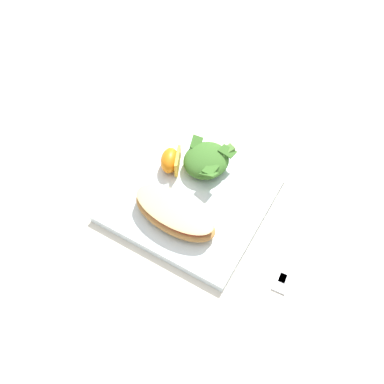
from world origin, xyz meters
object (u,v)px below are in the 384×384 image
(green_salad_pile, at_px, (206,160))
(metal_fork, at_px, (291,254))
(orange_wedge_front, at_px, (171,160))
(cheesy_pizza_bread, at_px, (174,213))
(white_plate, at_px, (192,198))

(green_salad_pile, distance_m, metal_fork, 0.25)
(green_salad_pile, bearing_deg, orange_wedge_front, -59.24)
(cheesy_pizza_bread, xyz_separation_m, green_salad_pile, (-0.14, -0.01, 0.00))
(white_plate, height_order, green_salad_pile, green_salad_pile)
(cheesy_pizza_bread, relative_size, green_salad_pile, 1.74)
(green_salad_pile, relative_size, orange_wedge_front, 1.46)
(cheesy_pizza_bread, bearing_deg, green_salad_pile, -175.44)
(metal_fork, bearing_deg, orange_wedge_front, -101.13)
(green_salad_pile, xyz_separation_m, metal_fork, (0.09, 0.23, -0.03))
(white_plate, relative_size, cheesy_pizza_bread, 1.59)
(cheesy_pizza_bread, xyz_separation_m, metal_fork, (-0.05, 0.21, -0.03))
(cheesy_pizza_bread, bearing_deg, white_plate, 179.49)
(green_salad_pile, height_order, metal_fork, green_salad_pile)
(cheesy_pizza_bread, height_order, green_salad_pile, green_salad_pile)
(white_plate, height_order, metal_fork, white_plate)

